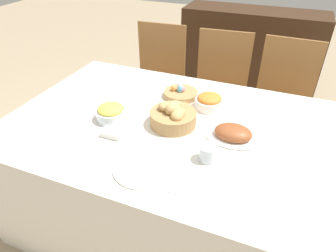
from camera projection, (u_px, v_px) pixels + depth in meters
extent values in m
plane|color=tan|center=(173.00, 215.00, 2.00)|extent=(12.00, 12.00, 0.00)
cube|color=white|center=(174.00, 175.00, 1.79)|extent=(1.79, 1.17, 0.73)
cylinder|color=olive|center=(126.00, 118.00, 2.59)|extent=(0.03, 0.03, 0.44)
cylinder|color=olive|center=(168.00, 126.00, 2.48)|extent=(0.03, 0.03, 0.44)
cylinder|color=olive|center=(143.00, 98.00, 2.89)|extent=(0.03, 0.03, 0.44)
cylinder|color=olive|center=(182.00, 104.00, 2.79)|extent=(0.03, 0.03, 0.44)
cube|color=olive|center=(154.00, 88.00, 2.56)|extent=(0.44, 0.44, 0.02)
cube|color=olive|center=(162.00, 52.00, 2.58)|extent=(0.42, 0.04, 0.48)
cylinder|color=olive|center=(186.00, 132.00, 2.41)|extent=(0.03, 0.03, 0.44)
cylinder|color=olive|center=(234.00, 141.00, 2.32)|extent=(0.03, 0.03, 0.44)
cylinder|color=olive|center=(197.00, 109.00, 2.72)|extent=(0.03, 0.03, 0.44)
cylinder|color=olive|center=(240.00, 116.00, 2.62)|extent=(0.03, 0.03, 0.44)
cube|color=olive|center=(217.00, 100.00, 2.39)|extent=(0.45, 0.45, 0.02)
cube|color=olive|center=(224.00, 61.00, 2.41)|extent=(0.42, 0.05, 0.48)
cylinder|color=olive|center=(242.00, 143.00, 2.29)|extent=(0.03, 0.03, 0.44)
cylinder|color=olive|center=(296.00, 157.00, 2.16)|extent=(0.03, 0.03, 0.44)
cylinder|color=olive|center=(253.00, 118.00, 2.58)|extent=(0.03, 0.03, 0.44)
cylinder|color=olive|center=(300.00, 129.00, 2.45)|extent=(0.03, 0.03, 0.44)
cube|color=olive|center=(278.00, 111.00, 2.24)|extent=(0.44, 0.44, 0.02)
cube|color=olive|center=(289.00, 70.00, 2.25)|extent=(0.42, 0.04, 0.48)
cube|color=#3D2616|center=(249.00, 55.00, 3.17)|extent=(1.39, 0.44, 0.92)
cylinder|color=#AD8451|center=(173.00, 118.00, 1.56)|extent=(0.24, 0.24, 0.08)
ellipsoid|color=tan|center=(174.00, 109.00, 1.53)|extent=(0.09, 0.09, 0.05)
ellipsoid|color=tan|center=(180.00, 113.00, 1.52)|extent=(0.08, 0.09, 0.05)
ellipsoid|color=tan|center=(177.00, 116.00, 1.49)|extent=(0.07, 0.08, 0.05)
ellipsoid|color=tan|center=(168.00, 107.00, 1.55)|extent=(0.07, 0.08, 0.05)
ellipsoid|color=tan|center=(172.00, 109.00, 1.52)|extent=(0.08, 0.09, 0.06)
ellipsoid|color=tan|center=(174.00, 106.00, 1.55)|extent=(0.08, 0.10, 0.05)
ellipsoid|color=tan|center=(165.00, 106.00, 1.55)|extent=(0.08, 0.08, 0.05)
cylinder|color=#AD8451|center=(181.00, 94.00, 1.83)|extent=(0.21, 0.21, 0.03)
ellipsoid|color=#F29E4C|center=(174.00, 88.00, 1.82)|extent=(0.03, 0.03, 0.04)
ellipsoid|color=#60B2E0|center=(180.00, 89.00, 1.80)|extent=(0.04, 0.04, 0.05)
ellipsoid|color=pink|center=(180.00, 88.00, 1.82)|extent=(0.04, 0.04, 0.05)
ellipsoid|color=#F29E4C|center=(180.00, 89.00, 1.81)|extent=(0.04, 0.04, 0.05)
ellipsoid|color=pink|center=(182.00, 89.00, 1.81)|extent=(0.04, 0.04, 0.05)
ellipsoid|color=white|center=(233.00, 137.00, 1.48)|extent=(0.29, 0.20, 0.01)
ellipsoid|color=brown|center=(233.00, 133.00, 1.47)|extent=(0.19, 0.14, 0.07)
cylinder|color=silver|center=(111.00, 115.00, 1.61)|extent=(0.16, 0.16, 0.06)
ellipsoid|color=#F4DB4C|center=(111.00, 109.00, 1.59)|extent=(0.14, 0.14, 0.05)
cylinder|color=white|center=(209.00, 104.00, 1.71)|extent=(0.16, 0.16, 0.05)
ellipsoid|color=orange|center=(210.00, 98.00, 1.69)|extent=(0.14, 0.14, 0.05)
cylinder|color=white|center=(143.00, 167.00, 1.29)|extent=(0.27, 0.27, 0.01)
cube|color=#B7B7BC|center=(111.00, 159.00, 1.34)|extent=(0.02, 0.18, 0.00)
cube|color=#B7B7BC|center=(177.00, 177.00, 1.25)|extent=(0.02, 0.18, 0.00)
cube|color=#B7B7BC|center=(184.00, 179.00, 1.24)|extent=(0.02, 0.18, 0.00)
cylinder|color=silver|center=(208.00, 153.00, 1.32)|extent=(0.08, 0.08, 0.08)
cube|color=white|center=(113.00, 133.00, 1.49)|extent=(0.11, 0.07, 0.03)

